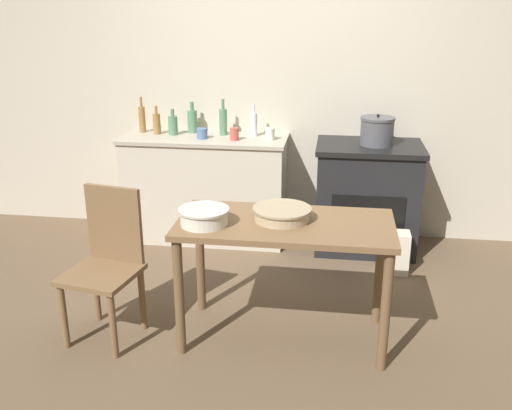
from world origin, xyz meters
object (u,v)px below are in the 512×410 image
object	(u,v)px
chair	(107,261)
bottle_far_left	(192,121)
mixing_bowl_large	(204,216)
cup_mid_right	(270,134)
bottle_left	(223,121)
stock_pot	(377,131)
bottle_mid_left	(173,125)
work_table	(285,240)
bottle_center	(254,124)
bottle_center_left	(157,123)
stove	(366,197)
flour_sack	(393,252)
cup_far_right	(202,133)
mixing_bowl_small	(282,213)
cup_right	(234,134)
bottle_center_right	(142,119)

from	to	relation	value
chair	bottle_far_left	distance (m)	1.80
mixing_bowl_large	cup_mid_right	world-z (taller)	cup_mid_right
bottle_left	chair	bearing A→B (deg)	-102.88
bottle_far_left	bottle_left	distance (m)	0.28
chair	bottle_far_left	bearing A→B (deg)	97.11
stock_pot	chair	bearing A→B (deg)	-136.78
stock_pot	bottle_mid_left	world-z (taller)	stock_pot
work_table	stock_pot	bearing A→B (deg)	68.03
bottle_mid_left	bottle_center	distance (m)	0.68
bottle_left	bottle_center_left	bearing A→B (deg)	-175.24
bottle_mid_left	cup_mid_right	xyz separation A→B (m)	(0.82, -0.08, -0.03)
stove	stock_pot	world-z (taller)	stock_pot
bottle_center_left	cup_mid_right	world-z (taller)	bottle_center_left
stove	bottle_far_left	xyz separation A→B (m)	(-1.48, 0.18, 0.55)
chair	bottle_left	distance (m)	1.79
chair	mixing_bowl_large	size ratio (longest dim) A/B	3.17
chair	mixing_bowl_large	distance (m)	0.68
mixing_bowl_large	bottle_left	xyz separation A→B (m)	(-0.22, 1.68, 0.20)
flour_sack	cup_far_right	distance (m)	1.77
bottle_mid_left	mixing_bowl_large	bearing A→B (deg)	-68.65
bottle_center_left	cup_far_right	bearing A→B (deg)	-15.97
mixing_bowl_large	bottle_far_left	distance (m)	1.81
mixing_bowl_large	cup_far_right	size ratio (longest dim) A/B	3.28
bottle_center	cup_mid_right	size ratio (longest dim) A/B	2.68
mixing_bowl_large	mixing_bowl_small	bearing A→B (deg)	17.47
bottle_far_left	bottle_mid_left	world-z (taller)	bottle_far_left
stove	work_table	world-z (taller)	stove
bottle_far_left	bottle_center_left	distance (m)	0.30
stock_pot	mixing_bowl_small	size ratio (longest dim) A/B	0.79
chair	cup_mid_right	size ratio (longest dim) A/B	9.21
chair	flour_sack	distance (m)	2.11
mixing_bowl_small	cup_right	xyz separation A→B (m)	(-0.52, 1.36, 0.15)
bottle_mid_left	work_table	bearing A→B (deg)	-54.49
work_table	stock_pot	xyz separation A→B (m)	(0.58, 1.43, 0.35)
bottle_center_right	bottle_mid_left	bearing A→B (deg)	-13.07
chair	flour_sack	xyz separation A→B (m)	(1.78, 1.09, -0.32)
flour_sack	bottle_center_left	xyz separation A→B (m)	(-1.96, 0.53, 0.82)
flour_sack	bottle_center	xyz separation A→B (m)	(-1.14, 0.56, 0.83)
bottle_left	cup_right	bearing A→B (deg)	-55.84
mixing_bowl_small	bottle_mid_left	size ratio (longest dim) A/B	1.56
bottle_far_left	bottle_center_left	bearing A→B (deg)	-160.87
flour_sack	cup_mid_right	distance (m)	1.34
mixing_bowl_small	bottle_center	size ratio (longest dim) A/B	1.28
work_table	mixing_bowl_small	size ratio (longest dim) A/B	3.66
work_table	cup_mid_right	xyz separation A→B (m)	(-0.26, 1.44, 0.30)
flour_sack	mixing_bowl_small	xyz separation A→B (m)	(-0.75, -0.96, 0.63)
bottle_mid_left	chair	bearing A→B (deg)	-88.84
bottle_left	bottle_center	distance (m)	0.26
stove	work_table	size ratio (longest dim) A/B	0.71
bottle_far_left	bottle_left	xyz separation A→B (m)	(0.28, -0.05, 0.01)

